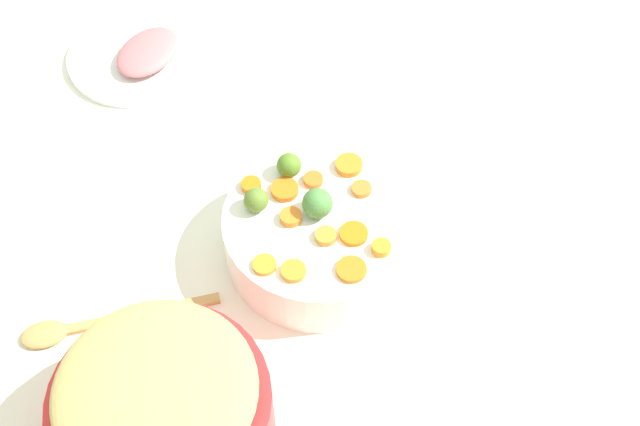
# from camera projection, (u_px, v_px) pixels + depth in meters

# --- Properties ---
(tabletop) EXTENTS (2.40, 2.40, 0.02)m
(tabletop) POSITION_uv_depth(u_px,v_px,m) (319.00, 237.00, 1.24)
(tabletop) COLOR white
(tabletop) RESTS_ON ground
(serving_bowl_carrots) EXTENTS (0.26, 0.26, 0.08)m
(serving_bowl_carrots) POSITION_uv_depth(u_px,v_px,m) (320.00, 235.00, 1.18)
(serving_bowl_carrots) COLOR white
(serving_bowl_carrots) RESTS_ON tabletop
(metal_pot) EXTENTS (0.26, 0.26, 0.11)m
(metal_pot) POSITION_uv_depth(u_px,v_px,m) (165.00, 418.00, 1.01)
(metal_pot) COLOR red
(metal_pot) RESTS_ON tabletop
(stuffing_mound) EXTENTS (0.23, 0.23, 0.05)m
(stuffing_mound) POSITION_uv_depth(u_px,v_px,m) (155.00, 390.00, 0.95)
(stuffing_mound) COLOR tan
(stuffing_mound) RESTS_ON metal_pot
(carrot_slice_0) EXTENTS (0.04, 0.04, 0.01)m
(carrot_slice_0) POSITION_uv_depth(u_px,v_px,m) (361.00, 187.00, 1.18)
(carrot_slice_0) COLOR orange
(carrot_slice_0) RESTS_ON serving_bowl_carrots
(carrot_slice_1) EXTENTS (0.03, 0.03, 0.01)m
(carrot_slice_1) POSITION_uv_depth(u_px,v_px,m) (381.00, 248.00, 1.12)
(carrot_slice_1) COLOR orange
(carrot_slice_1) RESTS_ON serving_bowl_carrots
(carrot_slice_2) EXTENTS (0.05, 0.05, 0.01)m
(carrot_slice_2) POSITION_uv_depth(u_px,v_px,m) (354.00, 234.00, 1.13)
(carrot_slice_2) COLOR orange
(carrot_slice_2) RESTS_ON serving_bowl_carrots
(carrot_slice_3) EXTENTS (0.05, 0.05, 0.01)m
(carrot_slice_3) POSITION_uv_depth(u_px,v_px,m) (351.00, 269.00, 1.10)
(carrot_slice_3) COLOR orange
(carrot_slice_3) RESTS_ON serving_bowl_carrots
(carrot_slice_4) EXTENTS (0.05, 0.05, 0.01)m
(carrot_slice_4) POSITION_uv_depth(u_px,v_px,m) (285.00, 190.00, 1.17)
(carrot_slice_4) COLOR orange
(carrot_slice_4) RESTS_ON serving_bowl_carrots
(carrot_slice_5) EXTENTS (0.05, 0.05, 0.01)m
(carrot_slice_5) POSITION_uv_depth(u_px,v_px,m) (293.00, 271.00, 1.10)
(carrot_slice_5) COLOR orange
(carrot_slice_5) RESTS_ON serving_bowl_carrots
(carrot_slice_6) EXTENTS (0.04, 0.04, 0.01)m
(carrot_slice_6) POSITION_uv_depth(u_px,v_px,m) (316.00, 179.00, 1.19)
(carrot_slice_6) COLOR orange
(carrot_slice_6) RESTS_ON serving_bowl_carrots
(carrot_slice_7) EXTENTS (0.03, 0.03, 0.01)m
(carrot_slice_7) POSITION_uv_depth(u_px,v_px,m) (264.00, 265.00, 1.10)
(carrot_slice_7) COLOR orange
(carrot_slice_7) RESTS_ON serving_bowl_carrots
(carrot_slice_8) EXTENTS (0.04, 0.04, 0.01)m
(carrot_slice_8) POSITION_uv_depth(u_px,v_px,m) (291.00, 217.00, 1.15)
(carrot_slice_8) COLOR orange
(carrot_slice_8) RESTS_ON serving_bowl_carrots
(carrot_slice_9) EXTENTS (0.04, 0.04, 0.01)m
(carrot_slice_9) POSITION_uv_depth(u_px,v_px,m) (326.00, 236.00, 1.13)
(carrot_slice_9) COLOR orange
(carrot_slice_9) RESTS_ON serving_bowl_carrots
(carrot_slice_10) EXTENTS (0.05, 0.05, 0.01)m
(carrot_slice_10) POSITION_uv_depth(u_px,v_px,m) (349.00, 165.00, 1.20)
(carrot_slice_10) COLOR orange
(carrot_slice_10) RESTS_ON serving_bowl_carrots
(carrot_slice_11) EXTENTS (0.04, 0.04, 0.01)m
(carrot_slice_11) POSITION_uv_depth(u_px,v_px,m) (251.00, 185.00, 1.18)
(carrot_slice_11) COLOR orange
(carrot_slice_11) RESTS_ON serving_bowl_carrots
(brussels_sprout_0) EXTENTS (0.03, 0.03, 0.03)m
(brussels_sprout_0) POSITION_uv_depth(u_px,v_px,m) (256.00, 200.00, 1.15)
(brussels_sprout_0) COLOR #5A7A2B
(brussels_sprout_0) RESTS_ON serving_bowl_carrots
(brussels_sprout_1) EXTENTS (0.03, 0.03, 0.03)m
(brussels_sprout_1) POSITION_uv_depth(u_px,v_px,m) (289.00, 165.00, 1.18)
(brussels_sprout_1) COLOR #527B25
(brussels_sprout_1) RESTS_ON serving_bowl_carrots
(brussels_sprout_2) EXTENTS (0.04, 0.04, 0.04)m
(brussels_sprout_2) POSITION_uv_depth(u_px,v_px,m) (317.00, 203.00, 1.14)
(brussels_sprout_2) COLOR #4B843E
(brussels_sprout_2) RESTS_ON serving_bowl_carrots
(wooden_spoon) EXTENTS (0.04, 0.26, 0.01)m
(wooden_spoon) POSITION_uv_depth(u_px,v_px,m) (86.00, 326.00, 1.14)
(wooden_spoon) COLOR tan
(wooden_spoon) RESTS_ON tabletop
(ham_plate) EXTENTS (0.23, 0.23, 0.01)m
(ham_plate) POSITION_uv_depth(u_px,v_px,m) (136.00, 57.00, 1.44)
(ham_plate) COLOR white
(ham_plate) RESTS_ON tabletop
(ham_slice_main) EXTENTS (0.15, 0.15, 0.03)m
(ham_slice_main) POSITION_uv_depth(u_px,v_px,m) (148.00, 52.00, 1.42)
(ham_slice_main) COLOR #C36D71
(ham_slice_main) RESTS_ON ham_plate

